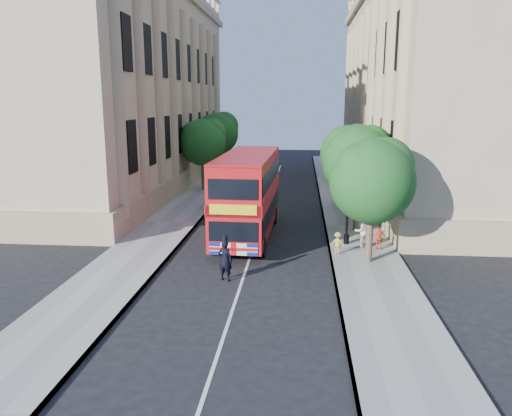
% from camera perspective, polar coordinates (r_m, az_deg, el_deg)
% --- Properties ---
extents(ground, '(120.00, 120.00, 0.00)m').
position_cam_1_polar(ground, '(21.97, -1.62, -8.42)').
color(ground, black).
rests_on(ground, ground).
extents(pavement_right, '(3.50, 80.00, 0.12)m').
position_cam_1_polar(pavement_right, '(31.54, 11.00, -2.12)').
color(pavement_right, gray).
rests_on(pavement_right, ground).
extents(pavement_left, '(3.50, 80.00, 0.12)m').
position_cam_1_polar(pavement_left, '(32.43, -9.66, -1.68)').
color(pavement_left, gray).
rests_on(pavement_left, ground).
extents(building_right, '(12.00, 38.00, 18.00)m').
position_cam_1_polar(building_right, '(45.86, 20.02, 13.05)').
color(building_right, tan).
rests_on(building_right, ground).
extents(building_left, '(12.00, 38.00, 18.00)m').
position_cam_1_polar(building_left, '(47.32, -15.35, 13.29)').
color(building_left, tan).
rests_on(building_left, ground).
extents(tree_right_near, '(4.00, 4.00, 6.08)m').
position_cam_1_polar(tree_right_near, '(23.95, 13.25, 3.50)').
color(tree_right_near, '#473828').
rests_on(tree_right_near, ground).
extents(tree_right_mid, '(4.20, 4.20, 6.37)m').
position_cam_1_polar(tree_right_mid, '(29.83, 11.70, 5.60)').
color(tree_right_mid, '#473828').
rests_on(tree_right_mid, ground).
extents(tree_right_far, '(4.00, 4.00, 6.15)m').
position_cam_1_polar(tree_right_far, '(35.78, 10.63, 6.49)').
color(tree_right_far, '#473828').
rests_on(tree_right_far, ground).
extents(tree_left_far, '(4.00, 4.00, 6.30)m').
position_cam_1_polar(tree_left_far, '(43.41, -6.09, 7.77)').
color(tree_left_far, '#473828').
rests_on(tree_left_far, ground).
extents(tree_left_back, '(4.20, 4.20, 6.65)m').
position_cam_1_polar(tree_left_back, '(51.24, -4.35, 8.76)').
color(tree_left_back, '#473828').
rests_on(tree_left_back, ground).
extents(lamp_post, '(0.32, 0.32, 5.16)m').
position_cam_1_polar(lamp_post, '(27.05, 10.45, 0.85)').
color(lamp_post, black).
rests_on(lamp_post, pavement_right).
extents(double_decker_bus, '(3.04, 10.29, 4.71)m').
position_cam_1_polar(double_decker_bus, '(28.31, -0.92, 1.75)').
color(double_decker_bus, '#AD0C0F').
rests_on(double_decker_bus, ground).
extents(box_van, '(2.03, 4.76, 2.70)m').
position_cam_1_polar(box_van, '(36.90, -2.95, 2.16)').
color(box_van, black).
rests_on(box_van, ground).
extents(police_constable, '(0.77, 0.62, 1.83)m').
position_cam_1_polar(police_constable, '(21.87, -3.53, -6.00)').
color(police_constable, black).
rests_on(police_constable, ground).
extents(woman_pedestrian, '(1.05, 0.95, 1.76)m').
position_cam_1_polar(woman_pedestrian, '(26.89, 12.02, -2.58)').
color(woman_pedestrian, beige).
rests_on(woman_pedestrian, pavement_right).
extents(child_a, '(0.73, 0.31, 1.25)m').
position_cam_1_polar(child_a, '(26.74, 13.88, -3.33)').
color(child_a, '#EA5A29').
rests_on(child_a, pavement_right).
extents(child_b, '(0.83, 0.64, 1.13)m').
position_cam_1_polar(child_b, '(25.56, 9.33, -3.98)').
color(child_b, gold).
rests_on(child_b, pavement_right).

